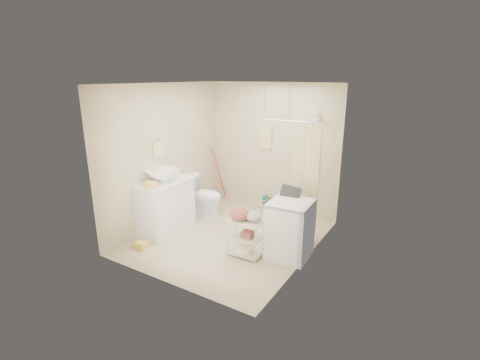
% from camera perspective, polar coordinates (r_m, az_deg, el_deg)
% --- Properties ---
extents(floor, '(3.20, 3.20, 0.00)m').
position_cam_1_polar(floor, '(6.16, -1.71, -9.41)').
color(floor, '#BEAF8E').
rests_on(floor, ground).
extents(ceiling, '(2.80, 3.20, 0.04)m').
position_cam_1_polar(ceiling, '(5.53, -1.95, 15.54)').
color(ceiling, silver).
rests_on(ceiling, ground).
extents(wall_back, '(2.80, 0.04, 2.60)m').
position_cam_1_polar(wall_back, '(7.07, 5.32, 5.13)').
color(wall_back, '#C3B697').
rests_on(wall_back, ground).
extents(wall_front, '(2.80, 0.04, 2.60)m').
position_cam_1_polar(wall_front, '(4.51, -13.00, -2.01)').
color(wall_front, '#C3B697').
rests_on(wall_front, ground).
extents(wall_left, '(0.04, 3.20, 2.60)m').
position_cam_1_polar(wall_left, '(6.56, -12.14, 3.92)').
color(wall_left, '#C3B697').
rests_on(wall_left, ground).
extents(wall_right, '(0.04, 3.20, 2.60)m').
position_cam_1_polar(wall_right, '(5.11, 11.45, 0.29)').
color(wall_right, '#C3B697').
rests_on(wall_right, ground).
extents(vanity, '(0.62, 1.07, 0.93)m').
position_cam_1_polar(vanity, '(6.41, -12.13, -4.18)').
color(vanity, silver).
rests_on(vanity, ground).
extents(sink, '(0.67, 0.67, 0.21)m').
position_cam_1_polar(sink, '(6.24, -12.46, 0.73)').
color(sink, white).
rests_on(sink, vanity).
extents(counter_basket, '(0.20, 0.17, 0.10)m').
position_cam_1_polar(counter_basket, '(5.94, -14.54, -0.76)').
color(counter_basket, gold).
rests_on(counter_basket, vanity).
extents(floor_basket, '(0.31, 0.25, 0.15)m').
position_cam_1_polar(floor_basket, '(6.00, -15.99, -10.04)').
color(floor_basket, '#E5BD49').
rests_on(floor_basket, ground).
extents(toilet, '(0.81, 0.49, 0.81)m').
position_cam_1_polar(toilet, '(7.05, -5.98, -2.49)').
color(toilet, white).
rests_on(toilet, ground).
extents(mop, '(0.14, 0.14, 1.23)m').
position_cam_1_polar(mop, '(7.77, -3.66, 1.06)').
color(mop, '#B32B20').
rests_on(mop, ground).
extents(potted_plant_a, '(0.21, 0.16, 0.35)m').
position_cam_1_polar(potted_plant_a, '(7.28, 4.20, -3.71)').
color(potted_plant_a, '#945936').
rests_on(potted_plant_a, ground).
extents(potted_plant_b, '(0.22, 0.18, 0.37)m').
position_cam_1_polar(potted_plant_b, '(7.17, 5.15, -3.97)').
color(potted_plant_b, '#935C36').
rests_on(potted_plant_b, ground).
extents(hanging_towel, '(0.28, 0.03, 0.42)m').
position_cam_1_polar(hanging_towel, '(7.08, 4.19, 6.83)').
color(hanging_towel, beige).
rests_on(hanging_towel, wall_back).
extents(towel_ring, '(0.04, 0.22, 0.34)m').
position_cam_1_polar(towel_ring, '(6.37, -13.33, 5.03)').
color(towel_ring, '#DCCD88').
rests_on(towel_ring, wall_left).
extents(tp_holder, '(0.08, 0.12, 0.14)m').
position_cam_1_polar(tp_holder, '(6.72, -11.30, -0.86)').
color(tp_holder, white).
rests_on(tp_holder, wall_left).
extents(shower, '(1.10, 1.10, 2.10)m').
position_cam_1_polar(shower, '(6.31, 9.97, 1.17)').
color(shower, white).
rests_on(shower, ground).
extents(shampoo_bottle_a, '(0.10, 0.11, 0.27)m').
position_cam_1_polar(shampoo_bottle_a, '(6.70, 10.00, 5.64)').
color(shampoo_bottle_a, silver).
rests_on(shampoo_bottle_a, shower).
extents(shampoo_bottle_b, '(0.10, 0.10, 0.19)m').
position_cam_1_polar(shampoo_bottle_b, '(6.72, 10.36, 5.31)').
color(shampoo_bottle_b, '#405395').
rests_on(shampoo_bottle_b, shower).
extents(washing_machine, '(0.65, 0.67, 0.90)m').
position_cam_1_polar(washing_machine, '(5.45, 8.17, -8.01)').
color(washing_machine, silver).
rests_on(washing_machine, ground).
extents(laundry_rack, '(0.53, 0.32, 0.71)m').
position_cam_1_polar(laundry_rack, '(5.44, 0.85, -8.94)').
color(laundry_rack, beige).
rests_on(laundry_rack, ground).
extents(ironing_board, '(0.32, 0.12, 1.12)m').
position_cam_1_polar(ironing_board, '(5.53, 7.11, -6.34)').
color(ironing_board, black).
rests_on(ironing_board, ground).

